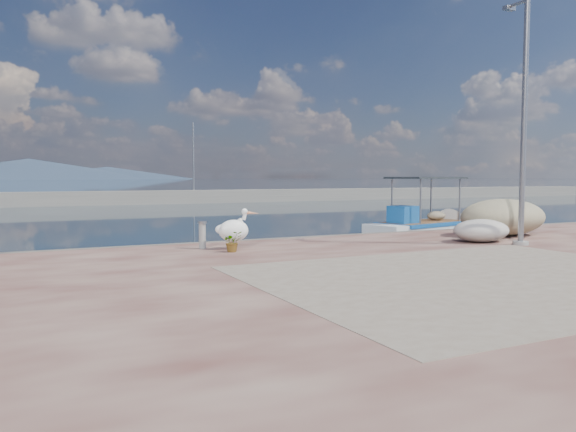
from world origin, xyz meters
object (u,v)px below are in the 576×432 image
Objects in this scene: boat_right at (425,230)px; pelican at (234,230)px; bollard_near at (202,234)px; lamp_post at (523,130)px.

boat_right reaches higher than pelican.
pelican is at bearing -169.29° from boat_right.
boat_right is at bearing 43.19° from pelican.
boat_right reaches higher than bollard_near.
lamp_post is at bearing -121.33° from boat_right.
lamp_post is 9.33× the size of bollard_near.
boat_right is 8.29m from lamp_post.
pelican is 0.89m from bollard_near.
lamp_post is (-2.44, -7.08, 3.57)m from boat_right.
boat_right is 0.89× the size of lamp_post.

